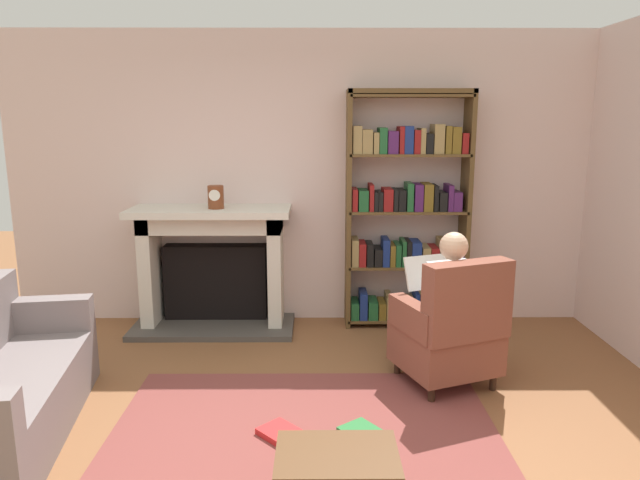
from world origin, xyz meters
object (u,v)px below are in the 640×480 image
(fireplace, at_px, (214,264))
(seated_reader, at_px, (443,300))
(mantel_clock, at_px, (216,197))
(bookshelf, at_px, (407,214))
(armchair_reading, at_px, (451,331))
(side_table, at_px, (337,466))

(fireplace, bearing_deg, seated_reader, -32.05)
(mantel_clock, xyz_separation_m, bookshelf, (1.72, 0.14, -0.18))
(armchair_reading, distance_m, seated_reader, 0.23)
(bookshelf, distance_m, side_table, 3.05)
(armchair_reading, relative_size, seated_reader, 0.85)
(mantel_clock, relative_size, armchair_reading, 0.21)
(fireplace, bearing_deg, armchair_reading, -33.80)
(fireplace, height_order, mantel_clock, mantel_clock)
(bookshelf, distance_m, armchair_reading, 1.47)
(bookshelf, height_order, side_table, bookshelf)
(armchair_reading, bearing_deg, seated_reader, -90.00)
(armchair_reading, bearing_deg, mantel_clock, -53.75)
(seated_reader, bearing_deg, side_table, 42.30)
(bookshelf, bearing_deg, side_table, -104.41)
(side_table, bearing_deg, fireplace, 110.23)
(fireplace, relative_size, armchair_reading, 1.52)
(armchair_reading, xyz_separation_m, side_table, (-0.87, -1.56, -0.06))
(bookshelf, bearing_deg, fireplace, -178.90)
(fireplace, xyz_separation_m, seated_reader, (1.88, -1.17, 0.03))
(fireplace, relative_size, seated_reader, 1.29)
(seated_reader, xyz_separation_m, side_table, (-0.83, -1.67, -0.26))
(mantel_clock, relative_size, seated_reader, 0.18)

